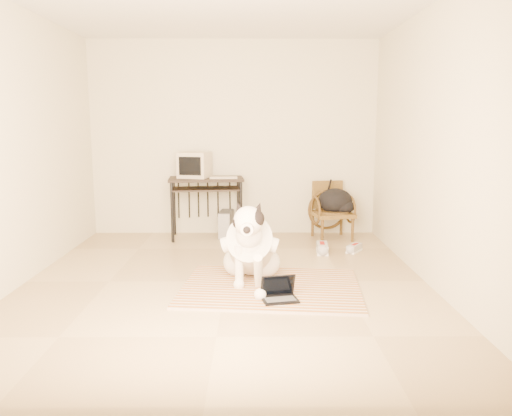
{
  "coord_description": "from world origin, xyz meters",
  "views": [
    {
      "loc": [
        0.28,
        -4.81,
        1.57
      ],
      "look_at": [
        0.3,
        -0.07,
        0.76
      ],
      "focal_mm": 35.0,
      "sensor_mm": 36.0,
      "label": 1
    }
  ],
  "objects_px": {
    "laptop": "(279,294)",
    "pc_tower": "(226,224)",
    "crt_monitor": "(194,165)",
    "dog": "(251,248)",
    "computer_desk": "(206,186)",
    "backpack": "(337,202)",
    "rattan_chair": "(331,210)"
  },
  "relations": [
    {
      "from": "computer_desk",
      "to": "backpack",
      "type": "distance_m",
      "value": 1.79
    },
    {
      "from": "crt_monitor",
      "to": "backpack",
      "type": "relative_size",
      "value": 0.94
    },
    {
      "from": "rattan_chair",
      "to": "computer_desk",
      "type": "bearing_deg",
      "value": 179.08
    },
    {
      "from": "laptop",
      "to": "pc_tower",
      "type": "bearing_deg",
      "value": 103.35
    },
    {
      "from": "dog",
      "to": "pc_tower",
      "type": "bearing_deg",
      "value": 100.01
    },
    {
      "from": "computer_desk",
      "to": "rattan_chair",
      "type": "bearing_deg",
      "value": -0.92
    },
    {
      "from": "dog",
      "to": "rattan_chair",
      "type": "distance_m",
      "value": 2.21
    },
    {
      "from": "rattan_chair",
      "to": "backpack",
      "type": "relative_size",
      "value": 1.6
    },
    {
      "from": "crt_monitor",
      "to": "dog",
      "type": "bearing_deg",
      "value": -68.72
    },
    {
      "from": "laptop",
      "to": "backpack",
      "type": "distance_m",
      "value": 2.62
    },
    {
      "from": "computer_desk",
      "to": "crt_monitor",
      "type": "xyz_separation_m",
      "value": [
        -0.16,
        0.04,
        0.29
      ]
    },
    {
      "from": "laptop",
      "to": "computer_desk",
      "type": "height_order",
      "value": "computer_desk"
    },
    {
      "from": "dog",
      "to": "computer_desk",
      "type": "height_order",
      "value": "dog"
    },
    {
      "from": "dog",
      "to": "backpack",
      "type": "height_order",
      "value": "dog"
    },
    {
      "from": "dog",
      "to": "crt_monitor",
      "type": "distance_m",
      "value": 2.23
    },
    {
      "from": "laptop",
      "to": "backpack",
      "type": "height_order",
      "value": "backpack"
    },
    {
      "from": "crt_monitor",
      "to": "pc_tower",
      "type": "relative_size",
      "value": 1.13
    },
    {
      "from": "laptop",
      "to": "backpack",
      "type": "relative_size",
      "value": 0.72
    },
    {
      "from": "backpack",
      "to": "pc_tower",
      "type": "bearing_deg",
      "value": 174.81
    },
    {
      "from": "dog",
      "to": "backpack",
      "type": "relative_size",
      "value": 2.55
    },
    {
      "from": "dog",
      "to": "pc_tower",
      "type": "relative_size",
      "value": 3.05
    },
    {
      "from": "dog",
      "to": "laptop",
      "type": "xyz_separation_m",
      "value": [
        0.25,
        -0.56,
        -0.28
      ]
    },
    {
      "from": "crt_monitor",
      "to": "backpack",
      "type": "height_order",
      "value": "crt_monitor"
    },
    {
      "from": "laptop",
      "to": "crt_monitor",
      "type": "xyz_separation_m",
      "value": [
        -1.03,
        2.55,
        0.93
      ]
    },
    {
      "from": "laptop",
      "to": "crt_monitor",
      "type": "bearing_deg",
      "value": 111.99
    },
    {
      "from": "pc_tower",
      "to": "rattan_chair",
      "type": "bearing_deg",
      "value": -3.3
    },
    {
      "from": "backpack",
      "to": "rattan_chair",
      "type": "bearing_deg",
      "value": 139.24
    },
    {
      "from": "computer_desk",
      "to": "pc_tower",
      "type": "distance_m",
      "value": 0.6
    },
    {
      "from": "pc_tower",
      "to": "crt_monitor",
      "type": "bearing_deg",
      "value": -177.94
    },
    {
      "from": "dog",
      "to": "laptop",
      "type": "height_order",
      "value": "dog"
    },
    {
      "from": "rattan_chair",
      "to": "pc_tower",
      "type": "bearing_deg",
      "value": 176.7
    },
    {
      "from": "pc_tower",
      "to": "dog",
      "type": "bearing_deg",
      "value": -79.99
    }
  ]
}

